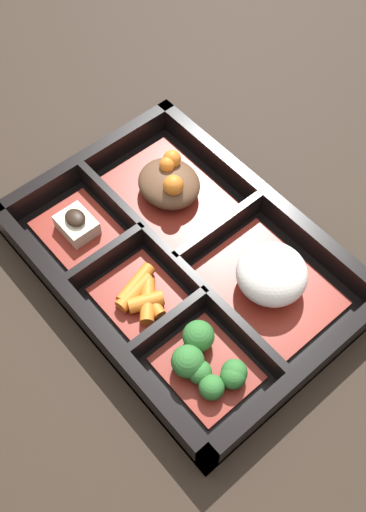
{
  "coord_description": "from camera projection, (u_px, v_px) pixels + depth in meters",
  "views": [
    {
      "loc": [
        0.24,
        -0.21,
        0.53
      ],
      "look_at": [
        0.0,
        0.0,
        0.03
      ],
      "focal_mm": 42.0,
      "sensor_mm": 36.0,
      "label": 1
    }
  ],
  "objects": [
    {
      "name": "bowl_stew",
      "position": [
        169.0,
        185.0,
        0.64
      ],
      "size": [
        0.13,
        0.1,
        0.05
      ],
      "color": "maroon",
      "rests_on": "bento_base"
    },
    {
      "name": "bento_rim",
      "position": [
        180.0,
        261.0,
        0.6
      ],
      "size": [
        0.34,
        0.24,
        0.04
      ],
      "color": "black",
      "rests_on": "ground_plane"
    },
    {
      "name": "bowl_carrots",
      "position": [
        141.0,
        296.0,
        0.58
      ],
      "size": [
        0.08,
        0.07,
        0.02
      ],
      "color": "maroon",
      "rests_on": "bento_base"
    },
    {
      "name": "bento_base",
      "position": [
        183.0,
        266.0,
        0.61
      ],
      "size": [
        0.34,
        0.24,
        0.01
      ],
      "color": "black",
      "rests_on": "ground_plane"
    },
    {
      "name": "bowl_rice",
      "position": [
        271.0,
        277.0,
        0.58
      ],
      "size": [
        0.13,
        0.1,
        0.05
      ],
      "color": "maroon",
      "rests_on": "bento_base"
    },
    {
      "name": "ground_plane",
      "position": [
        183.0,
        269.0,
        0.62
      ],
      "size": [
        3.0,
        3.0,
        0.0
      ],
      "primitive_type": "plane",
      "color": "black"
    },
    {
      "name": "bowl_greens",
      "position": [
        206.0,
        364.0,
        0.54
      ],
      "size": [
        0.09,
        0.07,
        0.04
      ],
      "color": "maroon",
      "rests_on": "bento_base"
    },
    {
      "name": "bowl_tofu",
      "position": [
        78.0,
        228.0,
        0.62
      ],
      "size": [
        0.08,
        0.07,
        0.03
      ],
      "color": "maroon",
      "rests_on": "bento_base"
    }
  ]
}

